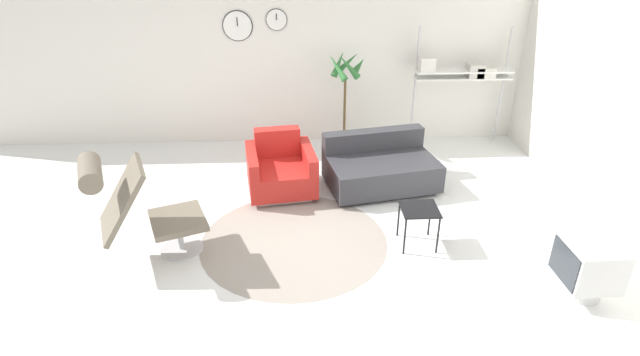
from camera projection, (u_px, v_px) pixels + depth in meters
name	position (u px, v px, depth m)	size (l,w,h in m)	color
ground_plane	(307.00, 233.00, 5.50)	(12.00, 12.00, 0.00)	white
wall_back	(301.00, 50.00, 7.28)	(12.00, 0.09, 2.80)	silver
wall_right	(637.00, 107.00, 5.01)	(0.06, 12.00, 2.80)	silver
round_rug	(294.00, 241.00, 5.35)	(2.00, 2.00, 0.01)	gray
lounge_chair	(133.00, 200.00, 4.77)	(1.19, 0.90, 1.14)	#BCBCC1
armchair_red	(281.00, 171.00, 6.27)	(0.92, 0.93, 0.73)	silver
couch_low	(380.00, 168.00, 6.39)	(1.49, 1.13, 0.66)	black
side_table	(419.00, 213.00, 5.13)	(0.38, 0.38, 0.44)	black
crt_television	(587.00, 267.00, 4.45)	(0.47, 0.49, 0.55)	#B7B7B7
potted_plant	(345.00, 105.00, 7.21)	(0.56, 0.54, 1.49)	silver
shelf_unit	(462.00, 72.00, 7.19)	(1.39, 0.28, 1.76)	#BCBCC1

